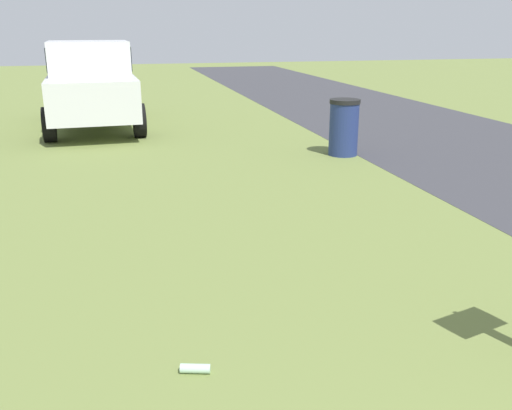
{
  "coord_description": "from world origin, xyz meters",
  "views": [
    {
      "loc": [
        1.02,
        2.18,
        2.42
      ],
      "look_at": [
        5.76,
        1.0,
        0.84
      ],
      "focal_mm": 39.09,
      "sensor_mm": 36.0,
      "label": 1
    }
  ],
  "objects": [
    {
      "name": "litter_bottle_by_mailbox",
      "position": [
        4.52,
        1.76,
        0.04
      ],
      "size": [
        0.13,
        0.23,
        0.07
      ],
      "primitive_type": "cylinder",
      "rotation": [
        0.0,
        1.57,
        4.43
      ],
      "color": "#B2D8BF",
      "rests_on": "ground"
    },
    {
      "name": "pickup_truck",
      "position": [
        15.38,
        2.74,
        1.1
      ],
      "size": [
        5.29,
        2.38,
        2.09
      ],
      "rotation": [
        0.0,
        0.0,
        3.19
      ],
      "color": "silver",
      "rests_on": "ground"
    },
    {
      "name": "trash_bin",
      "position": [
        11.03,
        -2.08,
        0.55
      ],
      "size": [
        0.59,
        0.59,
        1.09
      ],
      "color": "navy",
      "rests_on": "ground"
    }
  ]
}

